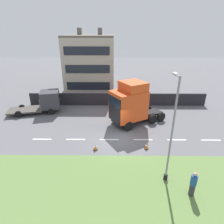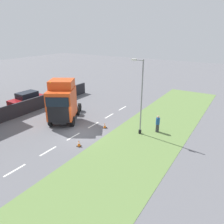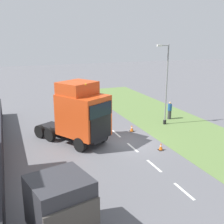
{
  "view_description": "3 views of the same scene",
  "coord_description": "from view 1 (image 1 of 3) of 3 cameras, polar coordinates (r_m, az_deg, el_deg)",
  "views": [
    {
      "loc": [
        -15.21,
        0.49,
        9.44
      ],
      "look_at": [
        1.33,
        0.65,
        2.27
      ],
      "focal_mm": 30.0,
      "sensor_mm": 36.0,
      "label": 1
    },
    {
      "loc": [
        -13.16,
        14.9,
        9.6
      ],
      "look_at": [
        -1.89,
        -3.1,
        1.63
      ],
      "focal_mm": 35.0,
      "sensor_mm": 36.0,
      "label": 2
    },
    {
      "loc": [
        8.33,
        18.25,
        8.02
      ],
      "look_at": [
        1.39,
        0.29,
        2.7
      ],
      "focal_mm": 45.0,
      "sensor_mm": 36.0,
      "label": 3
    }
  ],
  "objects": [
    {
      "name": "traffic_cone_lead",
      "position": [
        16.41,
        -5.12,
        -10.6
      ],
      "size": [
        0.36,
        0.36,
        0.58
      ],
      "color": "black",
      "rests_on": "ground"
    },
    {
      "name": "ground_plane",
      "position": [
        17.91,
        2.07,
        -8.39
      ],
      "size": [
        120.0,
        120.0,
        0.0
      ],
      "primitive_type": "plane",
      "color": "slate",
      "rests_on": "ground"
    },
    {
      "name": "pedestrian",
      "position": [
        13.19,
        23.46,
        -19.55
      ],
      "size": [
        0.39,
        0.39,
        1.74
      ],
      "color": "#333338",
      "rests_on": "ground"
    },
    {
      "name": "traffic_cone_trailing",
      "position": [
        16.77,
        10.44,
        -10.11
      ],
      "size": [
        0.36,
        0.36,
        0.58
      ],
      "color": "black",
      "rests_on": "ground"
    },
    {
      "name": "parked_car",
      "position": [
        27.5,
        6.52,
        5.43
      ],
      "size": [
        2.06,
        4.64,
        2.07
      ],
      "rotation": [
        0.0,
        0.0,
        -0.02
      ],
      "color": "maroon",
      "rests_on": "ground"
    },
    {
      "name": "lane_markings",
      "position": [
        17.94,
        4.33,
        -8.38
      ],
      "size": [
        0.16,
        17.8,
        0.0
      ],
      "color": "white",
      "rests_on": "ground"
    },
    {
      "name": "boundary_wall",
      "position": [
        25.7,
        1.63,
        3.87
      ],
      "size": [
        0.25,
        24.0,
        1.68
      ],
      "color": "#232328",
      "rests_on": "ground"
    },
    {
      "name": "lorry_cab",
      "position": [
        19.89,
        5.63,
        2.45
      ],
      "size": [
        5.29,
        6.46,
        4.85
      ],
      "rotation": [
        0.0,
        0.0,
        0.53
      ],
      "color": "black",
      "rests_on": "ground"
    },
    {
      "name": "lamp_post",
      "position": [
        12.34,
        17.53,
        -6.91
      ],
      "size": [
        1.26,
        0.27,
        7.23
      ],
      "color": "black",
      "rests_on": "ground"
    },
    {
      "name": "flatbed_truck",
      "position": [
        24.74,
        -19.42,
        3.14
      ],
      "size": [
        3.65,
        6.54,
        2.67
      ],
      "rotation": [
        0.0,
        0.0,
        3.38
      ],
      "color": "#333338",
      "rests_on": "ground"
    },
    {
      "name": "grass_verge",
      "position": [
        13.2,
        2.73,
        -22.24
      ],
      "size": [
        7.0,
        44.0,
        0.01
      ],
      "color": "#607F42",
      "rests_on": "ground"
    },
    {
      "name": "building_block",
      "position": [
        33.79,
        -6.28,
        14.79
      ],
      "size": [
        10.76,
        7.73,
        9.96
      ],
      "color": "#B7AD99",
      "rests_on": "ground"
    }
  ]
}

